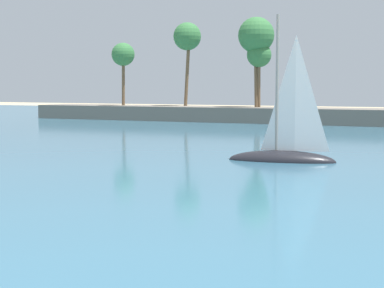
{
  "coord_description": "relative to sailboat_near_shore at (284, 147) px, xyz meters",
  "views": [
    {
      "loc": [
        9.23,
        0.9,
        4.24
      ],
      "look_at": [
        1.88,
        17.45,
        2.53
      ],
      "focal_mm": 57.27,
      "sensor_mm": 36.0,
      "label": 1
    }
  ],
  "objects": [
    {
      "name": "sea",
      "position": [
        -0.14,
        25.4,
        -0.82
      ],
      "size": [
        220.0,
        99.35,
        0.06
      ],
      "primitive_type": "cube",
      "color": "#386B84",
      "rests_on": "ground"
    },
    {
      "name": "palm_headland",
      "position": [
        -0.45,
        35.03,
        2.15
      ],
      "size": [
        83.7,
        6.03,
        12.2
      ],
      "color": "slate",
      "rests_on": "ground"
    },
    {
      "name": "sailboat_near_shore",
      "position": [
        0.0,
        0.0,
        0.0
      ],
      "size": [
        6.19,
        2.59,
        8.71
      ],
      "color": "black",
      "rests_on": "sea"
    }
  ]
}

